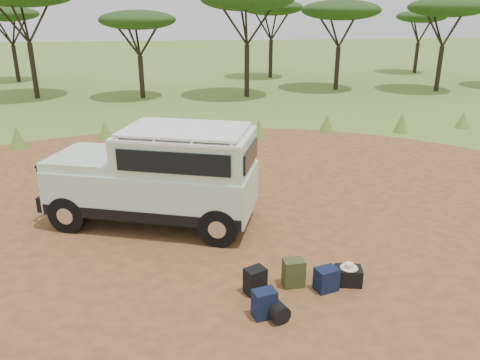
{
  "coord_description": "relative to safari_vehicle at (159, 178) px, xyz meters",
  "views": [
    {
      "loc": [
        -0.31,
        -9.25,
        4.83
      ],
      "look_at": [
        1.18,
        1.08,
        1.0
      ],
      "focal_mm": 35.0,
      "sensor_mm": 36.0,
      "label": 1
    }
  ],
  "objects": [
    {
      "name": "backpack_olive",
      "position": [
        2.44,
        -3.09,
        -0.87
      ],
      "size": [
        0.4,
        0.3,
        0.53
      ],
      "primitive_type": "cube",
      "rotation": [
        0.0,
        0.0,
        0.05
      ],
      "color": "#3D4721",
      "rests_on": "ground"
    },
    {
      "name": "safari_vehicle",
      "position": [
        0.0,
        0.0,
        0.0
      ],
      "size": [
        5.17,
        3.39,
        2.36
      ],
      "rotation": [
        0.0,
        0.0,
        -0.34
      ],
      "color": "silver",
      "rests_on": "ground"
    },
    {
      "name": "backpack_black",
      "position": [
        1.7,
        -3.23,
        -0.89
      ],
      "size": [
        0.44,
        0.4,
        0.5
      ],
      "primitive_type": "cube",
      "rotation": [
        0.0,
        0.0,
        0.44
      ],
      "color": "black",
      "rests_on": "ground"
    },
    {
      "name": "grass_fringe",
      "position": [
        0.82,
        7.57,
        -0.74
      ],
      "size": [
        36.6,
        1.6,
        0.9
      ],
      "color": "olive",
      "rests_on": "ground"
    },
    {
      "name": "dirt_clearing",
      "position": [
        0.71,
        -1.1,
        -1.14
      ],
      "size": [
        23.0,
        23.0,
        0.01
      ],
      "primitive_type": "cylinder",
      "color": "olive",
      "rests_on": "ground"
    },
    {
      "name": "hard_case",
      "position": [
        3.46,
        -3.19,
        -0.97
      ],
      "size": [
        0.54,
        0.43,
        0.34
      ],
      "primitive_type": "cube",
      "rotation": [
        0.0,
        0.0,
        -0.21
      ],
      "color": "black",
      "rests_on": "ground"
    },
    {
      "name": "duffel_navy",
      "position": [
        3.0,
        -3.32,
        -0.92
      ],
      "size": [
        0.46,
        0.39,
        0.44
      ],
      "primitive_type": "cube",
      "rotation": [
        0.0,
        0.0,
        0.28
      ],
      "color": "#121939",
      "rests_on": "ground"
    },
    {
      "name": "stuff_sack",
      "position": [
        1.93,
        -4.06,
        -0.98
      ],
      "size": [
        0.41,
        0.41,
        0.32
      ],
      "primitive_type": "cylinder",
      "rotation": [
        1.57,
        0.0,
        0.37
      ],
      "color": "black",
      "rests_on": "ground"
    },
    {
      "name": "safari_hat",
      "position": [
        3.46,
        -3.19,
        -0.77
      ],
      "size": [
        0.32,
        0.32,
        0.09
      ],
      "color": "beige",
      "rests_on": "hard_case"
    },
    {
      "name": "ground",
      "position": [
        0.71,
        -1.1,
        -1.14
      ],
      "size": [
        140.0,
        140.0,
        0.0
      ],
      "primitive_type": "plane",
      "color": "olive",
      "rests_on": "ground"
    },
    {
      "name": "backpack_navy",
      "position": [
        1.73,
        -3.93,
        -0.89
      ],
      "size": [
        0.43,
        0.35,
        0.49
      ],
      "primitive_type": "cube",
      "rotation": [
        0.0,
        0.0,
        0.23
      ],
      "color": "#121939",
      "rests_on": "ground"
    },
    {
      "name": "acacia_treeline",
      "position": [
        1.46,
        18.71,
        3.73
      ],
      "size": [
        46.7,
        13.2,
        6.26
      ],
      "color": "black",
      "rests_on": "ground"
    }
  ]
}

